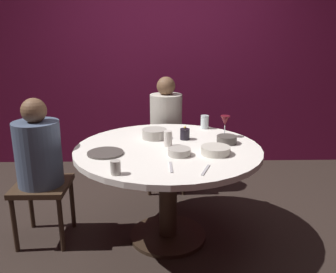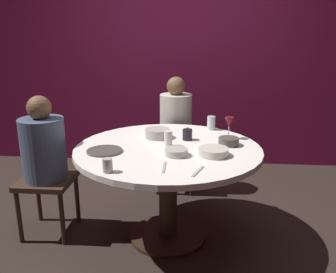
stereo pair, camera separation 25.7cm
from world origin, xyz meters
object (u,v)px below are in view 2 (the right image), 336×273
at_px(dining_table, 168,166).
at_px(cup_by_left_diner, 169,139).
at_px(bowl_sauce_side, 229,141).
at_px(cup_near_candle, 108,165).
at_px(wine_glass, 229,123).
at_px(seated_diner_back, 176,122).
at_px(bowl_serving_large, 177,152).
at_px(cell_phone, 158,129).
at_px(candle_holder, 187,135).
at_px(dinner_plate, 105,151).
at_px(cup_by_right_diner, 211,123).
at_px(seated_diner_left, 44,151).
at_px(bowl_small_white, 157,133).
at_px(bowl_salad_center, 214,152).

xyz_separation_m(dining_table, cup_by_left_diner, (0.00, 0.02, 0.21)).
height_order(bowl_sauce_side, cup_near_candle, cup_near_candle).
bearing_deg(wine_glass, seated_diner_back, 124.28).
bearing_deg(bowl_serving_large, cup_by_left_diner, 108.70).
bearing_deg(cell_phone, candle_holder, 62.80).
height_order(dinner_plate, cup_by_right_diner, cup_by_right_diner).
xyz_separation_m(seated_diner_left, cup_by_right_diner, (1.29, 0.52, 0.12)).
bearing_deg(dining_table, cup_near_candle, -121.69).
xyz_separation_m(seated_diner_back, candle_holder, (0.14, -0.75, 0.08)).
bearing_deg(dining_table, bowl_serving_large, -68.23).
distance_m(dining_table, seated_diner_back, 0.94).
relative_size(dining_table, bowl_serving_large, 8.71).
bearing_deg(dinner_plate, candle_holder, 30.51).
xyz_separation_m(seated_diner_left, wine_glass, (1.42, 0.25, 0.19)).
relative_size(candle_holder, cup_by_right_diner, 0.92).
distance_m(dining_table, seated_diner_left, 0.96).
xyz_separation_m(cup_by_left_diner, cup_by_right_diner, (0.33, 0.50, 0.00)).
bearing_deg(dining_table, cell_phone, 104.82).
bearing_deg(dining_table, seated_diner_back, 90.00).
distance_m(seated_diner_back, bowl_sauce_side, 0.97).
distance_m(cup_near_candle, cup_by_left_diner, 0.63).
bearing_deg(dinner_plate, cup_near_candle, -72.46).
bearing_deg(bowl_serving_large, seated_diner_back, 93.79).
bearing_deg(dinner_plate, cell_phone, 63.56).
bearing_deg(wine_glass, seated_diner_left, -169.84).
bearing_deg(seated_diner_back, dining_table, 0.00).
distance_m(cell_phone, bowl_small_white, 0.25).
height_order(dining_table, cup_by_left_diner, cup_by_left_diner).
bearing_deg(bowl_serving_large, cup_near_candle, -139.76).
distance_m(bowl_serving_large, bowl_sauce_side, 0.46).
distance_m(dining_table, candle_holder, 0.30).
distance_m(bowl_serving_large, cup_by_right_diner, 0.75).
bearing_deg(bowl_small_white, dining_table, -65.55).
distance_m(dinner_plate, cup_by_right_diner, 1.02).
distance_m(candle_holder, bowl_salad_center, 0.40).
distance_m(bowl_serving_large, cup_by_left_diner, 0.22).
bearing_deg(bowl_sauce_side, seated_diner_left, -176.71).
distance_m(seated_diner_left, cup_by_left_diner, 0.97).
relative_size(dining_table, wine_glass, 7.83).
xyz_separation_m(wine_glass, bowl_small_white, (-0.57, -0.03, -0.09)).
height_order(seated_diner_left, cup_by_right_diner, seated_diner_left).
relative_size(bowl_sauce_side, cup_near_candle, 1.75).
xyz_separation_m(seated_diner_back, bowl_sauce_side, (0.45, -0.85, 0.07)).
bearing_deg(cup_by_left_diner, candle_holder, 51.64).
bearing_deg(cup_by_left_diner, bowl_serving_large, -71.30).
bearing_deg(bowl_small_white, bowl_salad_center, -42.40).
xyz_separation_m(cell_phone, bowl_salad_center, (0.45, -0.64, 0.02)).
distance_m(seated_diner_left, candle_holder, 1.12).
xyz_separation_m(wine_glass, dinner_plate, (-0.90, -0.40, -0.12)).
bearing_deg(dinner_plate, bowl_serving_large, -4.04).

